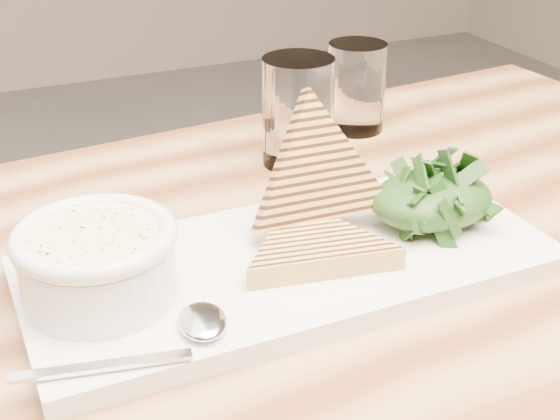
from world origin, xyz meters
name	(u,v)px	position (x,y,z in m)	size (l,w,h in m)	color
table_top	(337,293)	(0.10, 0.05, 0.74)	(1.10, 0.73, 0.04)	tan
table_leg_br	(508,319)	(0.60, 0.37, 0.36)	(0.06, 0.06, 0.72)	tan
platter	(290,264)	(0.07, 0.07, 0.77)	(0.43, 0.20, 0.02)	white
soup_bowl	(99,271)	(-0.09, 0.07, 0.80)	(0.11, 0.11, 0.05)	white
soup	(95,238)	(-0.09, 0.07, 0.83)	(0.10, 0.10, 0.01)	beige
bowl_rim	(94,236)	(-0.09, 0.07, 0.83)	(0.12, 0.12, 0.01)	white
sandwich_flat	(314,247)	(0.08, 0.06, 0.78)	(0.15, 0.15, 0.02)	tan
sandwich_lean	(318,176)	(0.11, 0.10, 0.82)	(0.15, 0.15, 0.08)	tan
salad_base	(432,200)	(0.20, 0.07, 0.80)	(0.11, 0.09, 0.04)	black
arugula_pile	(432,194)	(0.20, 0.07, 0.80)	(0.11, 0.10, 0.05)	#25521A
spoon_bowl	(203,321)	(-0.03, 0.00, 0.78)	(0.03, 0.05, 0.01)	silver
spoon_handle	(102,366)	(-0.11, -0.01, 0.78)	(0.12, 0.01, 0.00)	silver
glass_near	(298,112)	(0.17, 0.27, 0.82)	(0.08, 0.08, 0.12)	white
glass_far	(356,87)	(0.27, 0.33, 0.81)	(0.07, 0.07, 0.10)	white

